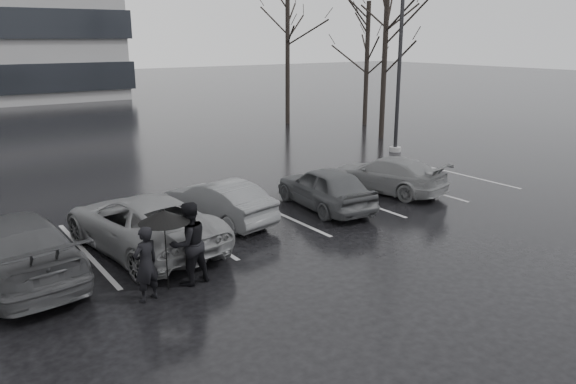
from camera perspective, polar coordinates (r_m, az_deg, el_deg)
The scene contains 14 objects.
ground at distance 14.42m, azimuth 2.56°, elevation -5.04°, with size 160.00×160.00×0.00m, color black.
car_main at distance 17.01m, azimuth 3.79°, elevation 0.46°, with size 1.54×3.82×1.30m, color black.
car_west_a at distance 15.80m, azimuth -7.09°, elevation -1.00°, with size 1.27×3.64×1.20m, color #333336.
car_west_b at distance 14.14m, azimuth -14.60°, elevation -3.00°, with size 2.29×4.97×1.38m, color #505053.
car_west_c at distance 13.33m, azimuth -26.36°, elevation -5.13°, with size 2.04×5.02×1.46m, color black.
car_east at distance 19.13m, azimuth 10.05°, elevation 1.77°, with size 1.66×4.08×1.19m, color #505053.
pedestrian_left at distance 11.39m, azimuth -14.24°, elevation -7.11°, with size 0.56×0.37×1.54m, color black.
pedestrian_right at distance 11.93m, azimuth -10.05°, elevation -5.17°, with size 0.87×0.68×1.79m, color black.
umbrella at distance 11.48m, azimuth -12.50°, elevation -2.44°, with size 1.03×1.03×1.75m.
lamp_post at distance 25.63m, azimuth 11.32°, elevation 13.77°, with size 0.53×0.53×9.63m.
stall_stripes at distance 15.97m, azimuth -5.19°, elevation -3.01°, with size 19.72×5.00×0.00m.
tree_east at distance 28.96m, azimuth 9.78°, elevation 13.20°, with size 0.26×0.26×8.00m, color black.
tree_ne at distance 33.60m, azimuth 8.00°, elevation 12.71°, with size 0.26×0.26×7.00m, color black.
tree_north at distance 33.73m, azimuth -0.04°, elevation 14.14°, with size 0.26×0.26×8.50m, color black.
Camera 1 is at (-8.22, -10.71, 5.06)m, focal length 35.00 mm.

